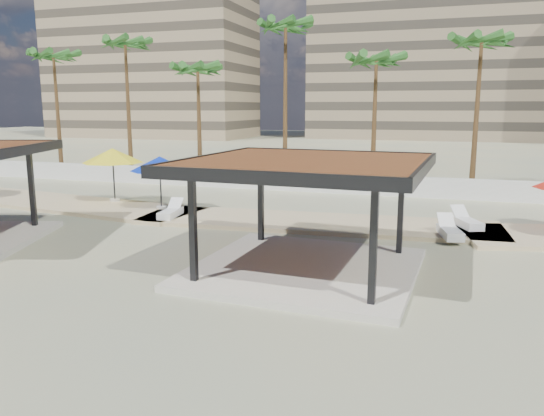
{
  "coord_description": "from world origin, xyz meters",
  "views": [
    {
      "loc": [
        7.42,
        -15.61,
        5.19
      ],
      "look_at": [
        1.23,
        3.22,
        1.4
      ],
      "focal_mm": 35.0,
      "sensor_mm": 36.0,
      "label": 1
    }
  ],
  "objects_px": {
    "lounger_a": "(171,213)",
    "lounger_c": "(466,222)",
    "lounger_b": "(450,232)",
    "pavilion_central": "(306,205)"
  },
  "relations": [
    {
      "from": "pavilion_central",
      "to": "lounger_c",
      "type": "relative_size",
      "value": 3.53
    },
    {
      "from": "lounger_b",
      "to": "lounger_a",
      "type": "bearing_deg",
      "value": 76.32
    },
    {
      "from": "lounger_a",
      "to": "lounger_b",
      "type": "bearing_deg",
      "value": -98.49
    },
    {
      "from": "lounger_a",
      "to": "pavilion_central",
      "type": "bearing_deg",
      "value": -133.91
    },
    {
      "from": "pavilion_central",
      "to": "lounger_c",
      "type": "bearing_deg",
      "value": 59.56
    },
    {
      "from": "pavilion_central",
      "to": "lounger_c",
      "type": "xyz_separation_m",
      "value": [
        5.05,
        7.73,
        -1.8
      ]
    },
    {
      "from": "lounger_a",
      "to": "lounger_c",
      "type": "height_order",
      "value": "lounger_c"
    },
    {
      "from": "lounger_a",
      "to": "lounger_c",
      "type": "relative_size",
      "value": 0.96
    },
    {
      "from": "lounger_a",
      "to": "lounger_c",
      "type": "distance_m",
      "value": 13.16
    },
    {
      "from": "pavilion_central",
      "to": "lounger_b",
      "type": "bearing_deg",
      "value": 54.93
    }
  ]
}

